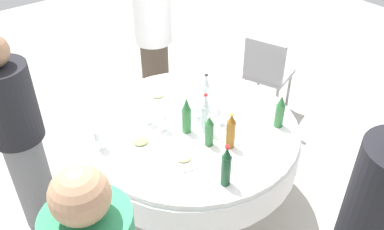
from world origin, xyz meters
The scene contains 23 objects.
ground_plane centered at (0.00, 0.00, 0.00)m, with size 10.00×10.00×0.00m, color #B7B2A8.
dining_table centered at (0.00, 0.00, 0.60)m, with size 1.55×1.55×0.74m.
bottle_dark_green_inner centered at (0.20, 0.57, 0.88)m, with size 0.06×0.06×0.29m.
bottle_green_east centered at (0.04, 0.24, 0.85)m, with size 0.06×0.06×0.24m.
bottle_amber_north centered at (-0.05, 0.34, 0.87)m, with size 0.06×0.06×0.27m.
bottle_green_front centered at (0.07, 0.03, 0.87)m, with size 0.07×0.07×0.29m.
bottle_clear_right centered at (-0.19, -0.08, 0.89)m, with size 0.06×0.06×0.31m.
bottle_green_mid centered at (-0.47, 0.38, 0.86)m, with size 0.07×0.07×0.26m.
bottle_clear_left centered at (-0.03, 0.11, 0.88)m, with size 0.06×0.06×0.30m.
wine_glass_front centered at (-0.17, 0.12, 0.85)m, with size 0.07×0.07×0.15m.
wine_glass_right centered at (0.63, -0.17, 0.84)m, with size 0.07×0.07×0.15m.
wine_glass_mid centered at (0.20, -0.08, 0.85)m, with size 0.07×0.07×0.15m.
wine_glass_left centered at (-0.09, -0.03, 0.83)m, with size 0.08×0.08×0.13m.
wine_glass_west centered at (0.23, -0.21, 0.84)m, with size 0.06×0.06×0.14m.
plate_west centered at (-0.38, -0.27, 0.75)m, with size 0.21×0.21×0.02m.
plate_rear centered at (0.27, 0.27, 0.75)m, with size 0.22×0.22×0.04m.
plate_near centered at (-0.01, -0.44, 0.75)m, with size 0.22×0.22×0.04m.
plate_south centered at (0.40, -0.04, 0.75)m, with size 0.23×0.23×0.04m.
knife_east centered at (-0.44, 0.10, 0.74)m, with size 0.18×0.02×0.01m, color silver.
knife_north centered at (-0.21, 0.44, 0.74)m, with size 0.18×0.02×0.01m, color silver.
person_inner centered at (1.03, -0.54, 0.80)m, with size 0.34×0.34×1.54m.
person_north centered at (-0.42, -1.10, 0.82)m, with size 0.34×0.34×1.57m.
chair_mid centered at (-1.28, -0.45, 0.52)m, with size 0.51×0.51×0.87m.
Camera 1 is at (1.43, 1.82, 2.52)m, focal length 38.30 mm.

